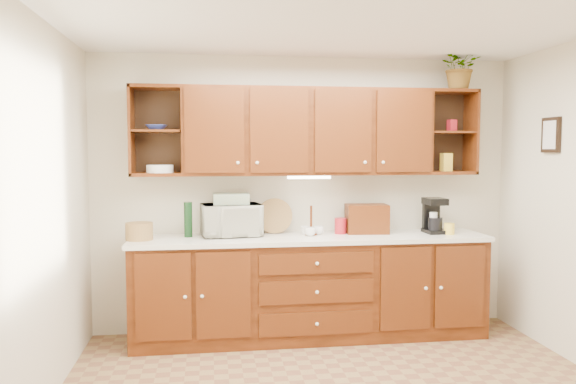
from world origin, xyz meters
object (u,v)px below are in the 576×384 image
object	(u,v)px
bread_box	(367,219)
potted_plant	(461,67)
coffee_maker	(434,216)
microwave	(231,220)

from	to	relation	value
bread_box	potted_plant	bearing A→B (deg)	2.96
coffee_maker	potted_plant	bearing A→B (deg)	9.58
microwave	coffee_maker	size ratio (longest dim) A/B	1.58
coffee_maker	bread_box	bearing A→B (deg)	172.10
bread_box	coffee_maker	world-z (taller)	coffee_maker
bread_box	coffee_maker	distance (m)	0.64
potted_plant	bread_box	bearing A→B (deg)	178.52
microwave	coffee_maker	xyz separation A→B (m)	(1.90, -0.08, 0.01)
microwave	coffee_maker	world-z (taller)	coffee_maker
coffee_maker	potted_plant	xyz separation A→B (m)	(0.26, 0.05, 1.40)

